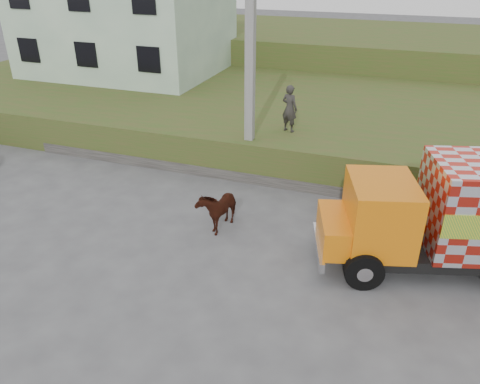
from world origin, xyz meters
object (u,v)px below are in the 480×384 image
at_px(cow, 218,207).
at_px(cargo_truck, 472,216).
at_px(utility_pole, 250,68).
at_px(pedestrian, 290,108).

bearing_deg(cow, cargo_truck, 9.61).
height_order(utility_pole, cow, utility_pole).
height_order(cargo_truck, cow, cargo_truck).
bearing_deg(utility_pole, cargo_truck, -26.18).
xyz_separation_m(utility_pole, cow, (0.26, -3.78, -3.41)).
height_order(cargo_truck, pedestrian, pedestrian).
relative_size(utility_pole, cow, 5.05).
xyz_separation_m(utility_pole, cargo_truck, (7.22, -3.55, -2.49)).
distance_m(utility_pole, cargo_truck, 8.42).
relative_size(utility_pole, cargo_truck, 1.10).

